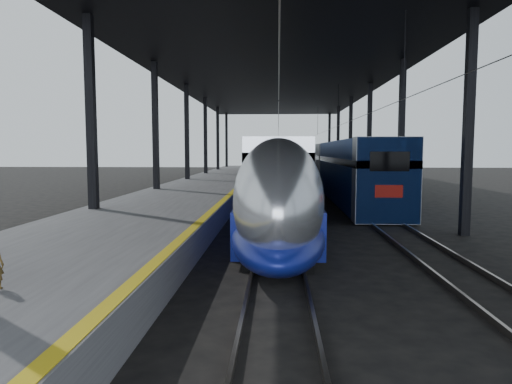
{
  "coord_description": "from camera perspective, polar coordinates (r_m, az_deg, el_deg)",
  "views": [
    {
      "loc": [
        1.99,
        -13.8,
        3.46
      ],
      "look_at": [
        1.22,
        2.11,
        2.0
      ],
      "focal_mm": 32.0,
      "sensor_mm": 36.0,
      "label": 1
    }
  ],
  "objects": [
    {
      "name": "ground",
      "position": [
        14.36,
        -5.32,
        -8.72
      ],
      "size": [
        160.0,
        160.0,
        0.0
      ],
      "primitive_type": "plane",
      "color": "black",
      "rests_on": "ground"
    },
    {
      "name": "platform",
      "position": [
        34.37,
        -6.42,
        0.26
      ],
      "size": [
        6.0,
        80.0,
        1.0
      ],
      "primitive_type": "cube",
      "color": "#4C4C4F",
      "rests_on": "ground"
    },
    {
      "name": "yellow_strip",
      "position": [
        34.0,
        -1.77,
        1.09
      ],
      "size": [
        0.3,
        80.0,
        0.01
      ],
      "primitive_type": "cube",
      "color": "gold",
      "rests_on": "platform"
    },
    {
      "name": "rails",
      "position": [
        34.06,
        6.99,
        -0.5
      ],
      "size": [
        6.52,
        80.0,
        0.16
      ],
      "color": "slate",
      "rests_on": "ground"
    },
    {
      "name": "canopy",
      "position": [
        34.27,
        2.68,
        14.72
      ],
      "size": [
        18.0,
        75.0,
        9.47
      ],
      "color": "black",
      "rests_on": "ground"
    },
    {
      "name": "tgv_train",
      "position": [
        41.36,
        2.79,
        3.0
      ],
      "size": [
        2.77,
        65.2,
        3.97
      ],
      "color": "silver",
      "rests_on": "ground"
    },
    {
      "name": "second_train",
      "position": [
        48.39,
        8.74,
        3.52
      ],
      "size": [
        2.96,
        56.05,
        4.08
      ],
      "color": "navy",
      "rests_on": "ground"
    }
  ]
}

